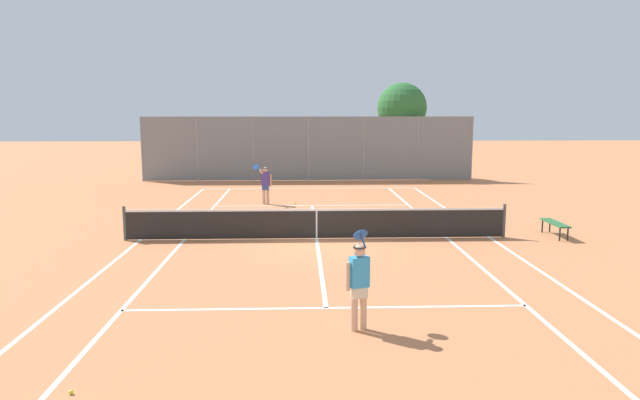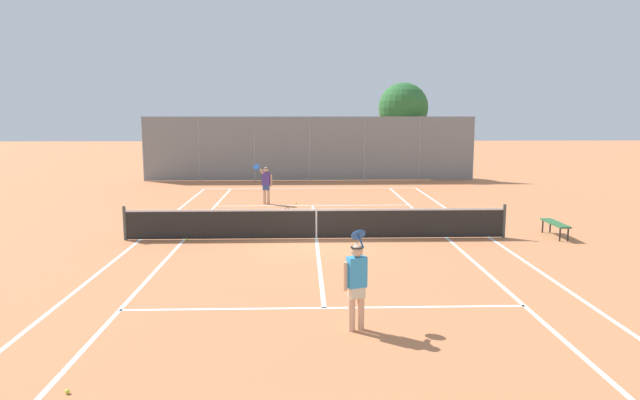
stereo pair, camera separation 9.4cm
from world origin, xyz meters
TOP-DOWN VIEW (x-y plane):
  - ground_plane at (0.00, 0.00)m, footprint 120.00×120.00m
  - court_line_markings at (0.00, 0.00)m, footprint 11.10×23.90m
  - tennis_net at (0.00, 0.00)m, footprint 12.00×0.10m
  - player_near_side at (0.54, -7.58)m, footprint 0.49×0.86m
  - player_far_left at (-1.99, 6.85)m, footprint 0.78×0.71m
  - loose_tennis_ball_0 at (-3.78, -9.85)m, footprint 0.07×0.07m
  - loose_tennis_ball_1 at (-3.48, 4.24)m, footprint 0.07×0.07m
  - loose_tennis_ball_2 at (4.14, 3.40)m, footprint 0.07×0.07m
  - loose_tennis_ball_3 at (-4.04, -0.14)m, footprint 0.07×0.07m
  - loose_tennis_ball_4 at (-0.71, 6.88)m, footprint 0.07×0.07m
  - courtside_bench at (7.63, 0.05)m, footprint 0.36×1.50m
  - back_fence at (-0.00, 15.32)m, footprint 19.10×0.08m
  - tree_behind_left at (5.64, 17.15)m, footprint 3.00×3.00m

SIDE VIEW (x-z plane):
  - ground_plane at x=0.00m, z-range 0.00..0.00m
  - court_line_markings at x=0.00m, z-range 0.00..0.01m
  - loose_tennis_ball_0 at x=-3.78m, z-range 0.00..0.07m
  - loose_tennis_ball_1 at x=-3.48m, z-range 0.00..0.07m
  - loose_tennis_ball_2 at x=4.14m, z-range 0.00..0.07m
  - loose_tennis_ball_3 at x=-4.04m, z-range 0.00..0.07m
  - loose_tennis_ball_4 at x=-0.71m, z-range 0.00..0.07m
  - courtside_bench at x=7.63m, z-range 0.18..0.64m
  - tennis_net at x=0.00m, z-range -0.03..1.04m
  - player_near_side at x=0.54m, z-range 0.04..1.81m
  - player_far_left at x=-1.99m, z-range 0.04..1.81m
  - back_fence at x=0.00m, z-range 0.00..3.70m
  - tree_behind_left at x=5.64m, z-range 1.26..6.95m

